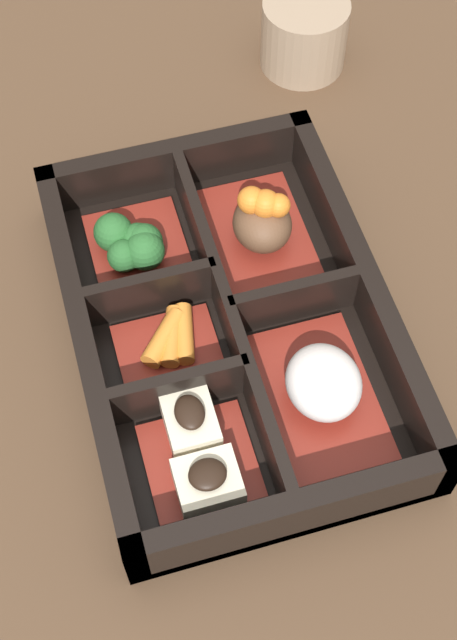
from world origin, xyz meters
TOP-DOWN VIEW (x-y plane):
  - ground_plane at (0.00, 0.00)m, footprint 3.00×3.00m
  - bento_base at (0.00, 0.00)m, footprint 0.30×0.21m
  - bento_rim at (0.00, -0.00)m, footprint 0.30×0.21m
  - bowl_stew at (-0.07, 0.05)m, footprint 0.12×0.07m
  - bowl_rice at (0.07, 0.04)m, footprint 0.12×0.07m
  - bowl_greens at (-0.08, -0.05)m, footprint 0.08×0.07m
  - bowl_carrots at (0.00, -0.04)m, footprint 0.06×0.07m
  - bowl_tofu at (0.09, -0.04)m, footprint 0.08×0.07m
  - tea_cup at (-0.25, 0.14)m, footprint 0.07×0.07m

SIDE VIEW (x-z plane):
  - ground_plane at x=0.00m, z-range 0.00..0.00m
  - bento_base at x=0.00m, z-range 0.00..0.01m
  - bowl_carrots at x=0.00m, z-range 0.01..0.03m
  - bowl_tofu at x=0.09m, z-range 0.01..0.04m
  - bento_rim at x=0.00m, z-range 0.00..0.05m
  - bowl_greens at x=-0.08m, z-range 0.01..0.04m
  - bowl_rice at x=0.07m, z-range 0.01..0.05m
  - bowl_stew at x=-0.07m, z-range 0.00..0.06m
  - tea_cup at x=-0.25m, z-range 0.00..0.06m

